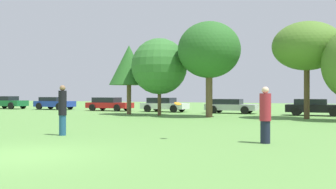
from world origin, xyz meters
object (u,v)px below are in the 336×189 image
at_px(parked_car_red, 109,104).
at_px(parked_car_white, 164,104).
at_px(person_thrower, 63,110).
at_px(frisbee, 178,104).
at_px(parked_car_black, 314,107).
at_px(parked_car_blue, 54,103).
at_px(tree_2, 209,50).
at_px(tree_3, 307,46).
at_px(tree_0, 129,65).
at_px(tree_1, 159,66).
at_px(person_catcher, 265,115).
at_px(parked_car_silver, 230,106).
at_px(parked_car_green, 7,102).

relative_size(parked_car_red, parked_car_white, 1.07).
bearing_deg(person_thrower, frisbee, 1.68).
relative_size(parked_car_white, parked_car_black, 1.00).
bearing_deg(parked_car_blue, tree_2, -17.90).
distance_m(frisbee, tree_3, 14.24).
height_order(frisbee, parked_car_blue, frisbee).
bearing_deg(parked_car_blue, parked_car_white, 0.05).
height_order(tree_0, tree_1, tree_1).
height_order(person_catcher, parked_car_red, person_catcher).
bearing_deg(parked_car_blue, tree_3, -11.75).
bearing_deg(tree_0, tree_1, -8.05).
bearing_deg(tree_1, person_thrower, -78.47).
relative_size(person_thrower, parked_car_red, 0.44).
distance_m(frisbee, parked_car_blue, 28.11).
relative_size(person_catcher, parked_car_white, 0.45).
relative_size(tree_2, parked_car_silver, 1.56).
bearing_deg(tree_2, tree_3, 9.20).
xyz_separation_m(person_thrower, parked_car_black, (7.44, 18.31, -0.34)).
xyz_separation_m(tree_2, parked_car_silver, (-0.18, 5.66, -3.92)).
bearing_deg(parked_car_red, parked_car_green, -178.96).
relative_size(person_thrower, tree_0, 0.36).
bearing_deg(frisbee, tree_3, 78.06).
bearing_deg(parked_car_green, tree_0, -14.55).
distance_m(tree_0, parked_car_black, 14.09).
bearing_deg(frisbee, person_thrower, -171.06).
xyz_separation_m(parked_car_white, parked_car_black, (12.49, -0.65, -0.01)).
bearing_deg(parked_car_black, tree_0, -163.52).
xyz_separation_m(parked_car_red, parked_car_silver, (11.62, 0.30, -0.04)).
bearing_deg(parked_car_red, parked_car_white, 1.85).
height_order(person_thrower, parked_car_green, person_thrower).
xyz_separation_m(frisbee, tree_3, (2.87, 13.55, 3.35)).
bearing_deg(tree_0, parked_car_red, 137.44).
bearing_deg(parked_car_red, person_catcher, -46.14).
xyz_separation_m(person_thrower, parked_car_white, (-5.05, 18.96, -0.33)).
bearing_deg(parked_car_black, person_catcher, -91.79).
bearing_deg(person_thrower, parked_car_white, 97.65).
xyz_separation_m(tree_0, parked_car_white, (0.56, 4.95, -3.13)).
relative_size(person_catcher, parked_car_green, 0.42).
relative_size(person_catcher, parked_car_silver, 0.43).
distance_m(person_thrower, person_catcher, 7.48).
bearing_deg(tree_0, tree_2, -6.43).
distance_m(parked_car_white, parked_car_black, 12.50).
distance_m(person_thrower, parked_car_blue, 25.33).
bearing_deg(tree_1, parked_car_green, 167.83).
distance_m(tree_2, parked_car_silver, 6.89).
height_order(parked_car_white, parked_car_silver, parked_car_white).
xyz_separation_m(tree_1, parked_car_blue, (-14.44, 4.97, -2.91)).
distance_m(tree_1, parked_car_white, 6.51).
bearing_deg(parked_car_white, person_thrower, -76.82).
bearing_deg(person_catcher, parked_car_red, -51.67).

